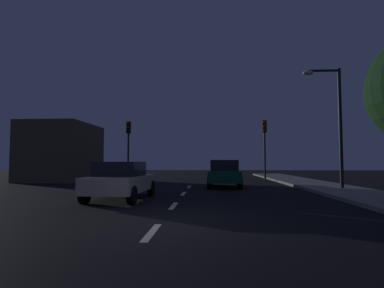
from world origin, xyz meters
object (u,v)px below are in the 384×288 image
(street_lamp_right, at_px, (333,115))
(car_adjacent_lane, at_px, (121,180))
(traffic_signal_left, at_px, (128,139))
(car_stopped_ahead, at_px, (224,173))
(traffic_signal_right, at_px, (265,138))

(street_lamp_right, bearing_deg, car_adjacent_lane, -157.32)
(traffic_signal_left, bearing_deg, street_lamp_right, -29.57)
(traffic_signal_left, xyz_separation_m, car_stopped_ahead, (7.01, -4.92, -2.41))
(traffic_signal_right, distance_m, car_adjacent_lane, 13.61)
(traffic_signal_right, relative_size, car_stopped_ahead, 1.06)
(car_adjacent_lane, xyz_separation_m, street_lamp_right, (9.69, 4.05, 3.07))
(car_stopped_ahead, relative_size, street_lamp_right, 0.69)
(traffic_signal_left, bearing_deg, traffic_signal_right, 0.00)
(car_adjacent_lane, relative_size, street_lamp_right, 0.65)
(traffic_signal_right, distance_m, street_lamp_right, 7.42)
(traffic_signal_right, xyz_separation_m, car_adjacent_lane, (-7.49, -11.10, -2.45))
(car_stopped_ahead, distance_m, car_adjacent_lane, 7.51)
(traffic_signal_left, relative_size, street_lamp_right, 0.73)
(car_adjacent_lane, distance_m, street_lamp_right, 10.94)
(car_stopped_ahead, height_order, street_lamp_right, street_lamp_right)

